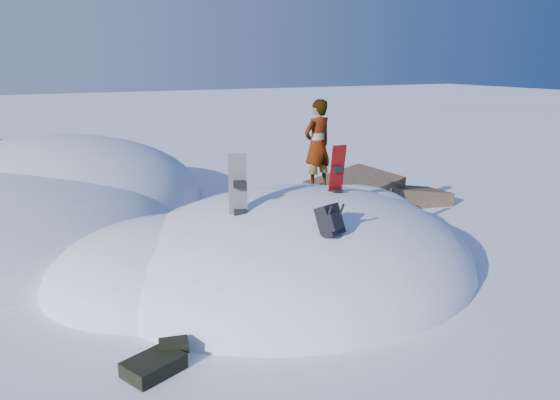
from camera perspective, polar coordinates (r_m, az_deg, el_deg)
name	(u,v)px	position (r m, az deg, el deg)	size (l,w,h in m)	color
ground	(295,270)	(10.28, 1.56, -7.35)	(120.00, 120.00, 0.00)	white
snow_mound	(281,268)	(10.41, 0.09, -7.07)	(8.00, 6.00, 3.00)	silver
rock_outcrop	(365,208)	(14.58, 8.92, -0.84)	(4.68, 4.41, 1.68)	brown
snowboard_red	(336,183)	(10.04, 5.89, 1.78)	(0.28, 0.25, 1.46)	red
snowboard_dark	(239,202)	(8.94, -4.35, -0.17)	(0.39, 0.41, 1.59)	black
backpack	(331,221)	(8.32, 5.32, -2.16)	(0.45, 0.52, 0.56)	black
gear_pile	(157,362)	(7.34, -12.73, -16.18)	(0.96, 0.75, 0.25)	black
person	(317,144)	(11.07, 3.94, 5.81)	(0.66, 0.43, 1.81)	slate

